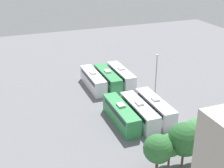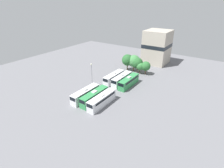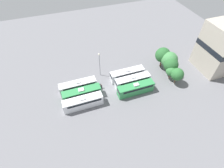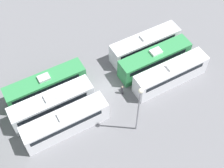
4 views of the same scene
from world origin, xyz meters
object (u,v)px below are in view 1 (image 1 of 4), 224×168
Objects in this scene: bus_4 at (139,112)px; light_pole at (157,68)px; bus_2 at (93,80)px; bus_3 at (155,107)px; bus_1 at (108,78)px; worker_person at (127,93)px; tree_4 at (158,149)px; bus_5 at (121,114)px; tree_1 at (200,137)px; tree_3 at (170,145)px; tree_0 at (213,128)px; bus_0 at (121,75)px; tree_2 at (185,139)px.

light_pole is (-7.74, -8.41, 4.12)m from bus_4.
bus_2 and bus_3 have the same top height.
bus_1 is 6.87m from worker_person.
tree_4 is at bearing 82.64° from bus_1.
bus_5 is 14.23m from light_pole.
tree_1 is 4.21m from tree_3.
bus_5 is 6.93× the size of worker_person.
bus_5 is at bearing -58.08° from tree_0.
bus_0 is at bearing -112.68° from bus_5.
light_pole is at bearing 142.88° from bus_2.
bus_4 is 13.93m from tree_4.
worker_person is (1.58, 7.01, -1.08)m from bus_0.
bus_0 is 30.03m from tree_0.
light_pole reaches higher than bus_5.
bus_0 is at bearing -103.48° from tree_4.
bus_5 is at bearing -68.62° from tree_1.
tree_4 is (11.44, 21.71, -2.19)m from light_pole.
tree_4 is at bearing 88.89° from bus_2.
bus_1 is 3.26m from bus_2.
tree_2 reaches higher than bus_3.
worker_person is (-1.80, 6.54, -1.08)m from bus_1.
tree_4 is at bearing 74.46° from bus_4.
tree_3 is (1.53, 28.89, 1.53)m from bus_1.
tree_2 is 2.11m from tree_3.
worker_person is 24.04m from tree_1.
bus_3 is 9.46m from worker_person.
bus_1 reaches higher than worker_person.
tree_1 is (-2.36, 14.02, 2.81)m from bus_4.
tree_0 is 1.29× the size of tree_4.
worker_person is at bearing -101.18° from bus_4.
light_pole is at bearing 167.51° from worker_person.
tree_4 is (7.08, 13.72, 1.93)m from bus_3.
tree_1 is 1.27× the size of tree_4.
tree_0 is 1.01× the size of tree_1.
tree_4 reaches higher than bus_2.
bus_2 is at bearing -86.66° from tree_3.
bus_1 is at bearing -45.77° from light_pole.
tree_1 is at bearing 173.17° from tree_4.
tree_0 is 1.48× the size of tree_3.
bus_3 is 14.00m from tree_3.
tree_4 reaches higher than bus_1.
light_pole is 23.11m from tree_1.
tree_2 is at bearing 90.38° from bus_1.
bus_1 is at bearing -97.36° from tree_4.
tree_1 is 6.16m from tree_4.
bus_1 and bus_5 have the same top height.
bus_0 is at bearing -90.39° from bus_3.
tree_1 is (-5.47, 30.65, 2.81)m from bus_2.
bus_2 is 1.52× the size of tree_0.
worker_person is 0.18× the size of light_pole.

